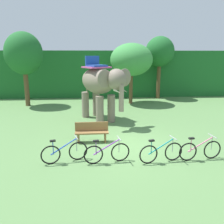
{
  "coord_description": "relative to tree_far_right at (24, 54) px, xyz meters",
  "views": [
    {
      "loc": [
        -1.32,
        -9.34,
        3.85
      ],
      "look_at": [
        -0.58,
        1.0,
        1.3
      ],
      "focal_mm": 37.56,
      "sensor_mm": 36.0,
      "label": 1
    }
  ],
  "objects": [
    {
      "name": "ground_plane",
      "position": [
        6.55,
        -8.82,
        -3.91
      ],
      "size": [
        80.0,
        80.0,
        0.0
      ],
      "primitive_type": "plane",
      "color": "#567F47"
    },
    {
      "name": "foliage_hedge",
      "position": [
        6.55,
        6.01,
        -1.81
      ],
      "size": [
        36.0,
        6.0,
        4.2
      ],
      "primitive_type": "cube",
      "color": "#1E6028",
      "rests_on": "ground"
    },
    {
      "name": "tree_far_right",
      "position": [
        0.0,
        0.0,
        0.0
      ],
      "size": [
        2.75,
        2.75,
        5.49
      ],
      "color": "brown",
      "rests_on": "ground"
    },
    {
      "name": "tree_left",
      "position": [
        8.06,
        0.3,
        -0.46
      ],
      "size": [
        3.3,
        3.3,
        4.72
      ],
      "color": "brown",
      "rests_on": "ground"
    },
    {
      "name": "tree_center_right",
      "position": [
        10.85,
        2.39,
        0.15
      ],
      "size": [
        2.48,
        2.48,
        5.39
      ],
      "color": "brown",
      "rests_on": "ground"
    },
    {
      "name": "elephant",
      "position": [
        5.52,
        -4.64,
        -1.7
      ],
      "size": [
        3.15,
        4.09,
        3.78
      ],
      "color": "gray",
      "rests_on": "ground"
    },
    {
      "name": "bike_blue",
      "position": [
        4.06,
        -10.11,
        -3.52
      ],
      "size": [
        1.65,
        0.66,
        0.92
      ],
      "color": "black",
      "rests_on": "ground"
    },
    {
      "name": "bike_purple",
      "position": [
        5.61,
        -10.28,
        -3.52
      ],
      "size": [
        1.69,
        0.52,
        0.92
      ],
      "color": "black",
      "rests_on": "ground"
    },
    {
      "name": "bike_teal",
      "position": [
        7.58,
        -10.37,
        -3.52
      ],
      "size": [
        1.69,
        0.53,
        0.92
      ],
      "color": "black",
      "rests_on": "ground"
    },
    {
      "name": "bike_pink",
      "position": [
        9.09,
        -10.28,
        -3.52
      ],
      "size": [
        1.7,
        0.52,
        0.92
      ],
      "color": "black",
      "rests_on": "ground"
    },
    {
      "name": "wooden_bench",
      "position": [
        5.03,
        -8.1,
        -3.43
      ],
      "size": [
        1.51,
        0.43,
        0.89
      ],
      "color": "brown",
      "rests_on": "ground"
    }
  ]
}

